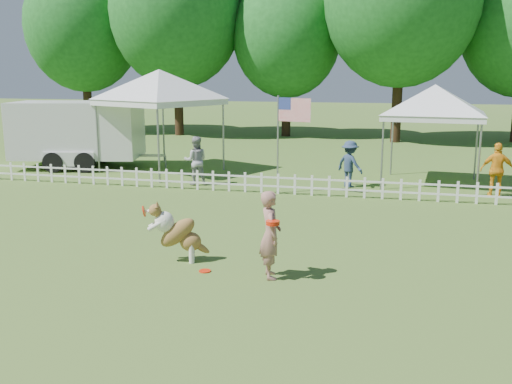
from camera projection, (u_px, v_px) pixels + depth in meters
ground at (211, 275)px, 10.05m from camera, size 120.00×120.00×0.00m
picket_fence at (286, 184)px, 16.64m from camera, size 22.00×0.08×0.60m
handler at (270, 235)px, 9.78m from camera, size 0.55×0.66×1.53m
dog at (179, 233)px, 10.64m from camera, size 1.15×0.69×1.13m
frisbee_on_turf at (205, 271)px, 10.21m from camera, size 0.28×0.28×0.02m
canopy_tent_left at (161, 122)px, 20.24m from camera, size 4.52×4.52×3.53m
canopy_tent_right at (432, 136)px, 17.91m from camera, size 3.23×3.23×3.07m
cargo_trailer at (78, 134)px, 21.21m from camera, size 6.10×3.70×2.50m
flag_pole at (278, 145)px, 16.61m from camera, size 1.09×0.41×2.86m
spectator_a at (196, 161)px, 17.97m from camera, size 0.89×0.79×1.54m
spectator_b at (350, 164)px, 17.63m from camera, size 1.07×0.98×1.44m
spectator_c at (497, 170)px, 16.21m from camera, size 0.91×0.38×1.56m
tree_far_left at (84, 38)px, 33.34m from camera, size 6.60×6.60×11.00m
tree_left at (177, 26)px, 31.36m from camera, size 7.40×7.40×12.00m
tree_center_left at (287, 46)px, 31.13m from camera, size 6.00×6.00×9.80m
tree_center_right at (401, 14)px, 28.01m from camera, size 7.60×7.60×12.60m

